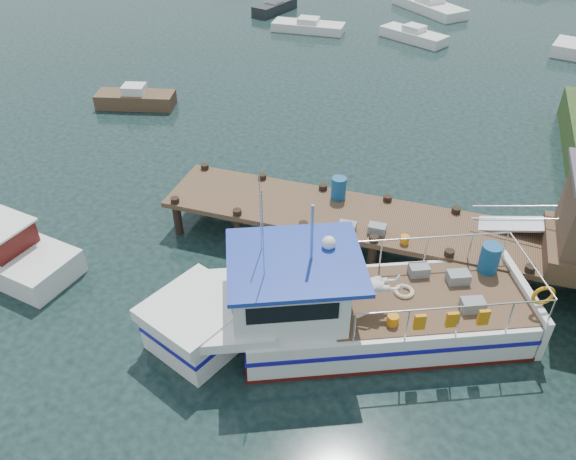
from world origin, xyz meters
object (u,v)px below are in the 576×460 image
(lobster_boat, at_px, (336,309))
(moored_e, at_px, (275,6))
(moored_d, at_px, (429,6))
(moored_a, at_px, (308,26))
(dock, at_px, (520,224))
(moored_rowboat, at_px, (136,99))
(moored_b, at_px, (414,35))

(lobster_boat, distance_m, moored_e, 35.62)
(lobster_boat, relative_size, moored_d, 1.76)
(moored_a, bearing_deg, moored_d, 63.20)
(dock, relative_size, moored_rowboat, 3.72)
(moored_a, bearing_deg, moored_b, 19.23)
(moored_rowboat, bearing_deg, moored_d, 77.50)
(moored_a, height_order, moored_e, moored_e)
(dock, xyz_separation_m, moored_e, (-18.52, 28.40, -1.79))
(dock, relative_size, moored_a, 3.09)
(moored_b, bearing_deg, dock, -82.53)
(moored_d, distance_m, moored_e, 12.67)
(lobster_boat, relative_size, moored_e, 2.50)
(lobster_boat, height_order, moored_rowboat, lobster_boat)
(lobster_boat, distance_m, moored_rowboat, 19.64)
(dock, bearing_deg, moored_rowboat, 156.64)
(lobster_boat, height_order, moored_e, lobster_boat)
(moored_b, distance_m, moored_e, 12.39)
(moored_rowboat, relative_size, moored_a, 0.83)
(moored_b, xyz_separation_m, moored_d, (0.16, 7.89, 0.03))
(moored_a, xyz_separation_m, moored_e, (-4.06, 3.99, 0.09))
(dock, bearing_deg, lobster_boat, -137.65)
(moored_e, bearing_deg, moored_rowboat, -87.17)
(moored_rowboat, distance_m, moored_a, 16.75)
(moored_rowboat, bearing_deg, lobster_boat, -25.49)
(moored_a, bearing_deg, moored_rowboat, -90.66)
(moored_a, height_order, moored_d, moored_d)
(moored_rowboat, height_order, moored_b, moored_rowboat)
(dock, bearing_deg, moored_e, 123.11)
(moored_rowboat, distance_m, moored_b, 20.72)
(dock, xyz_separation_m, moored_rowboat, (-19.66, 8.49, -1.78))
(dock, height_order, moored_d, dock)
(dock, relative_size, lobster_boat, 1.43)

